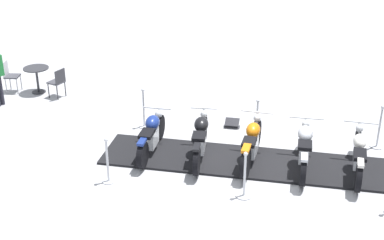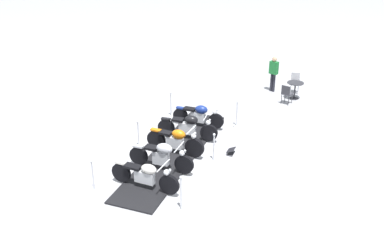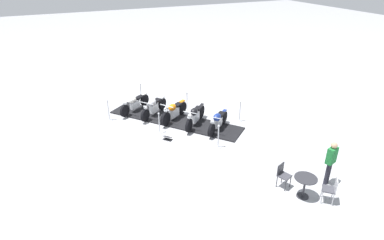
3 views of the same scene
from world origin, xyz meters
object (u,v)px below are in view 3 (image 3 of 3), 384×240
(bystander_person, at_px, (331,159))
(motorcycle_cream, at_px, (134,103))
(motorcycle_navy, at_px, (218,121))
(cafe_table, at_px, (305,183))
(stanchion_right_front, at_px, (109,113))
(stanchion_left_mid, at_px, (187,104))
(cafe_chair_across_table, at_px, (283,174))
(stanchion_right_mid, at_px, (159,126))
(stanchion_left_rear, at_px, (240,114))
(cafe_chair_near_table, at_px, (331,188))
(stanchion_left_front, at_px, (141,95))
(motorcycle_black, at_px, (195,116))
(motorcycle_copper, at_px, (174,111))
(motorcycle_chrome, at_px, (153,107))
(stanchion_right_rear, at_px, (218,139))
(info_placard, at_px, (167,138))

(bystander_person, bearing_deg, motorcycle_cream, 11.33)
(motorcycle_navy, bearing_deg, cafe_table, 55.45)
(stanchion_right_front, bearing_deg, stanchion_left_mid, -97.15)
(stanchion_right_front, xyz_separation_m, cafe_chair_across_table, (-7.80, -4.46, 0.15))
(stanchion_right_mid, xyz_separation_m, bystander_person, (-6.07, -4.18, 0.67))
(stanchion_left_rear, bearing_deg, motorcycle_navy, 106.92)
(cafe_chair_across_table, xyz_separation_m, bystander_person, (-0.54, -1.56, 0.50))
(cafe_chair_near_table, relative_size, bystander_person, 0.56)
(stanchion_left_front, bearing_deg, motorcycle_black, -160.39)
(motorcycle_navy, height_order, stanchion_left_front, stanchion_left_front)
(motorcycle_cream, bearing_deg, cafe_table, 74.68)
(motorcycle_navy, xyz_separation_m, stanchion_left_front, (4.99, 2.20, -0.18))
(motorcycle_copper, xyz_separation_m, stanchion_right_front, (1.41, 2.91, -0.14))
(motorcycle_chrome, height_order, cafe_table, motorcycle_chrome)
(cafe_table, distance_m, cafe_chair_near_table, 0.82)
(cafe_table, distance_m, cafe_chair_across_table, 0.82)
(motorcycle_black, distance_m, cafe_chair_across_table, 5.54)
(motorcycle_copper, relative_size, cafe_chair_near_table, 1.94)
(stanchion_right_rear, bearing_deg, info_placard, 49.45)
(motorcycle_black, relative_size, cafe_chair_near_table, 1.82)
(stanchion_right_front, bearing_deg, motorcycle_chrome, -103.15)
(stanchion_right_front, xyz_separation_m, stanchion_right_rear, (-4.54, -3.68, 0.01))
(bystander_person, bearing_deg, cafe_chair_across_table, 54.64)
(motorcycle_cream, bearing_deg, stanchion_right_rear, 78.86)
(stanchion_left_front, height_order, stanchion_left_mid, stanchion_left_mid)
(stanchion_left_front, xyz_separation_m, stanchion_right_rear, (-6.31, -1.51, 0.05))
(motorcycle_copper, height_order, stanchion_left_mid, motorcycle_copper)
(stanchion_left_rear, bearing_deg, cafe_table, 169.12)
(stanchion_left_rear, xyz_separation_m, bystander_person, (-5.56, -0.16, 0.63))
(info_placard, bearing_deg, stanchion_left_mid, -78.31)
(stanchion_left_front, xyz_separation_m, info_placard, (-4.82, 0.24, -0.26))
(motorcycle_cream, bearing_deg, motorcycle_copper, 93.56)
(motorcycle_navy, bearing_deg, info_placard, -42.68)
(motorcycle_navy, relative_size, cafe_chair_across_table, 1.95)
(motorcycle_copper, relative_size, stanchion_left_rear, 1.74)
(motorcycle_cream, distance_m, cafe_chair_across_table, 8.75)
(motorcycle_navy, relative_size, stanchion_right_front, 1.55)
(stanchion_left_mid, relative_size, bystander_person, 0.61)
(cafe_chair_near_table, relative_size, cafe_chair_across_table, 1.08)
(motorcycle_black, bearing_deg, motorcycle_navy, 85.87)
(stanchion_left_rear, height_order, cafe_chair_across_table, stanchion_left_rear)
(motorcycle_cream, xyz_separation_m, stanchion_right_front, (-0.41, 1.43, -0.13))
(stanchion_left_rear, relative_size, stanchion_left_mid, 1.02)
(stanchion_left_front, height_order, stanchion_right_mid, stanchion_left_front)
(motorcycle_cream, distance_m, bystander_person, 9.89)
(cafe_table, bearing_deg, info_placard, 27.00)
(bystander_person, bearing_deg, cafe_table, 83.76)
(motorcycle_black, height_order, stanchion_left_front, stanchion_left_front)
(motorcycle_navy, relative_size, cafe_chair_near_table, 1.80)
(stanchion_left_rear, bearing_deg, stanchion_right_front, 64.66)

